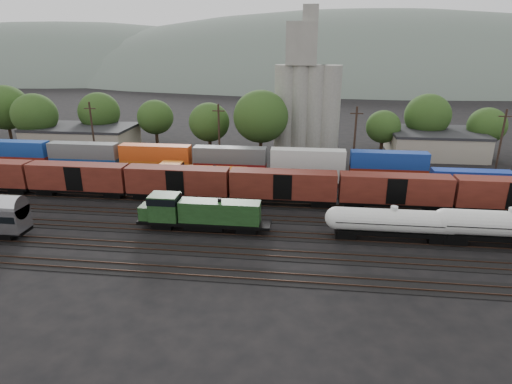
# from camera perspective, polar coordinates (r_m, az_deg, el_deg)

# --- Properties ---
(ground) EXTENTS (600.00, 600.00, 0.00)m
(ground) POSITION_cam_1_polar(r_m,az_deg,el_deg) (57.33, 2.61, -3.61)
(ground) COLOR black
(tracks) EXTENTS (180.00, 33.20, 0.20)m
(tracks) POSITION_cam_1_polar(r_m,az_deg,el_deg) (57.31, 2.61, -3.56)
(tracks) COLOR black
(tracks) RESTS_ON ground
(green_locomotive) EXTENTS (16.53, 2.92, 4.38)m
(green_locomotive) POSITION_cam_1_polar(r_m,az_deg,el_deg) (53.27, -7.89, -2.72)
(green_locomotive) COLOR black
(green_locomotive) RESTS_ON ground
(tank_car_a) EXTENTS (15.76, 2.82, 4.13)m
(tank_car_a) POSITION_cam_1_polar(r_m,az_deg,el_deg) (52.67, 17.77, -3.82)
(tank_car_a) COLOR silver
(tank_car_a) RESTS_ON ground
(tank_car_b) EXTENTS (17.24, 3.09, 4.52)m
(tank_car_b) POSITION_cam_1_polar(r_m,az_deg,el_deg) (56.56, 30.74, -3.88)
(tank_car_b) COLOR silver
(tank_car_b) RESTS_ON ground
(orange_locomotive) EXTENTS (16.60, 2.77, 4.15)m
(orange_locomotive) POSITION_cam_1_polar(r_m,az_deg,el_deg) (67.88, -7.82, 2.10)
(orange_locomotive) COLOR black
(orange_locomotive) RESTS_ON ground
(boxcar_string) EXTENTS (138.20, 2.90, 4.20)m
(boxcar_string) POSITION_cam_1_polar(r_m,az_deg,el_deg) (63.52, -10.37, 1.43)
(boxcar_string) COLOR black
(boxcar_string) RESTS_ON ground
(container_wall) EXTENTS (166.82, 2.60, 5.80)m
(container_wall) POSITION_cam_1_polar(r_m,az_deg,el_deg) (70.64, 1.72, 3.39)
(container_wall) COLOR black
(container_wall) RESTS_ON ground
(grain_silo) EXTENTS (13.40, 5.00, 29.00)m
(grain_silo) POSITION_cam_1_polar(r_m,az_deg,el_deg) (89.30, 6.72, 12.16)
(grain_silo) COLOR gray
(grain_silo) RESTS_ON ground
(industrial_sheds) EXTENTS (119.38, 17.26, 5.10)m
(industrial_sheds) POSITION_cam_1_polar(r_m,az_deg,el_deg) (90.13, 8.63, 6.52)
(industrial_sheds) COLOR #9E937F
(industrial_sheds) RESTS_ON ground
(tree_band) EXTENTS (160.50, 22.90, 13.68)m
(tree_band) POSITION_cam_1_polar(r_m,az_deg,el_deg) (90.97, 0.15, 9.82)
(tree_band) COLOR black
(tree_band) RESTS_ON ground
(utility_poles) EXTENTS (122.20, 0.36, 12.00)m
(utility_poles) POSITION_cam_1_polar(r_m,az_deg,el_deg) (76.44, 3.98, 7.17)
(utility_poles) COLOR black
(utility_poles) RESTS_ON ground
(distant_hills) EXTENTS (860.00, 286.00, 130.00)m
(distant_hills) POSITION_cam_1_polar(r_m,az_deg,el_deg) (316.19, 10.73, 11.36)
(distant_hills) COLOR #59665B
(distant_hills) RESTS_ON ground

